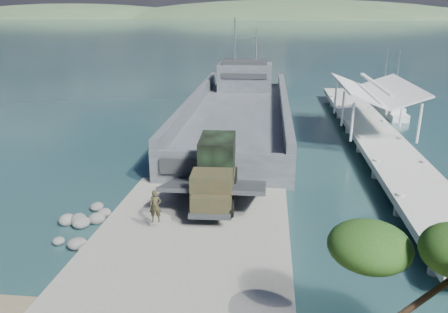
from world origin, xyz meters
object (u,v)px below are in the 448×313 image
landing_craft (238,118)px  sailboat_near (393,113)px  pier (374,126)px  soldier (156,213)px  military_truck (216,171)px  sailboat_far (382,104)px

landing_craft → sailboat_near: bearing=20.5°
pier → sailboat_near: 11.52m
sailboat_near → pier: bearing=-116.1°
pier → soldier: pier is taller
soldier → landing_craft: bearing=76.4°
pier → military_truck: 18.97m
pier → sailboat_far: size_ratio=6.09×
military_truck → sailboat_far: sailboat_far is taller
military_truck → soldier: military_truck is taller
pier → sailboat_far: (4.35, 15.37, -1.21)m
pier → landing_craft: 13.06m
landing_craft → sailboat_far: 20.10m
pier → landing_craft: bearing=161.2°
sailboat_far → soldier: bearing=-117.5°
landing_craft → sailboat_far: (16.70, 11.17, -0.54)m
pier → landing_craft: landing_craft is taller
landing_craft → soldier: landing_craft is taller
military_truck → soldier: bearing=-123.4°
pier → military_truck: pier is taller
soldier → sailboat_far: size_ratio=0.24×
military_truck → soldier: 5.12m
pier → military_truck: (-12.33, -14.40, 0.60)m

